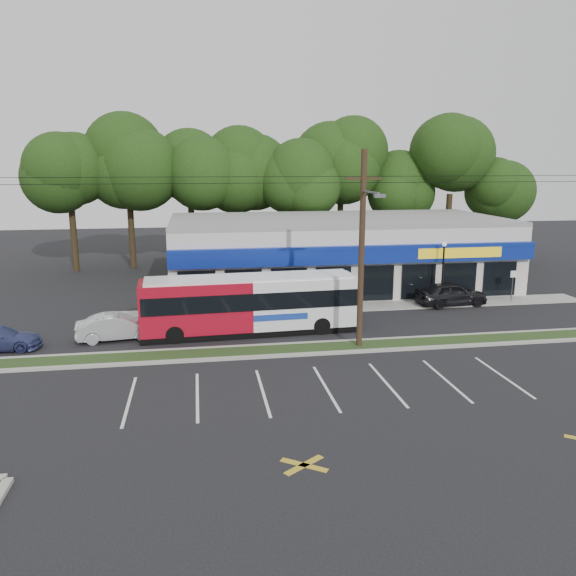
% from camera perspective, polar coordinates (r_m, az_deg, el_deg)
% --- Properties ---
extents(ground, '(120.00, 120.00, 0.00)m').
position_cam_1_polar(ground, '(27.85, 1.81, -6.99)').
color(ground, black).
rests_on(ground, ground).
extents(grass_strip, '(40.00, 1.60, 0.12)m').
position_cam_1_polar(grass_strip, '(28.76, 1.43, -6.22)').
color(grass_strip, '#233B18').
rests_on(grass_strip, ground).
extents(curb_south, '(40.00, 0.25, 0.14)m').
position_cam_1_polar(curb_south, '(27.97, 1.75, -6.75)').
color(curb_south, '#9E9E93').
rests_on(curb_south, ground).
extents(curb_north, '(40.00, 0.25, 0.14)m').
position_cam_1_polar(curb_north, '(29.55, 1.12, -5.68)').
color(curb_north, '#9E9E93').
rests_on(curb_north, ground).
extents(sidewalk, '(32.00, 2.20, 0.10)m').
position_cam_1_polar(sidewalk, '(37.35, 6.71, -1.91)').
color(sidewalk, '#9E9E93').
rests_on(sidewalk, ground).
extents(strip_mall, '(25.00, 12.55, 5.30)m').
position_cam_1_polar(strip_mall, '(43.51, 4.95, 3.68)').
color(strip_mall, '#BDB6AF').
rests_on(strip_mall, ground).
extents(utility_pole, '(50.00, 2.77, 10.00)m').
position_cam_1_polar(utility_pole, '(28.10, 7.22, 4.47)').
color(utility_pole, black).
rests_on(utility_pole, ground).
extents(lamp_post, '(0.30, 0.30, 4.25)m').
position_cam_1_polar(lamp_post, '(38.69, 15.48, 2.19)').
color(lamp_post, black).
rests_on(lamp_post, ground).
extents(sign_post, '(0.45, 0.10, 2.23)m').
position_cam_1_polar(sign_post, '(41.03, 21.88, 0.72)').
color(sign_post, '#59595E').
rests_on(sign_post, ground).
extents(tree_line, '(46.76, 6.76, 11.83)m').
position_cam_1_polar(tree_line, '(52.56, 0.72, 11.55)').
color(tree_line, black).
rests_on(tree_line, ground).
extents(metrobus, '(12.14, 3.12, 3.24)m').
position_cam_1_polar(metrobus, '(31.32, -3.86, -1.53)').
color(metrobus, '#A40C1F').
rests_on(metrobus, ground).
extents(car_dark, '(4.87, 2.25, 1.62)m').
position_cam_1_polar(car_dark, '(39.02, 16.24, -0.56)').
color(car_dark, black).
rests_on(car_dark, ground).
extents(car_silver, '(4.47, 2.10, 1.42)m').
position_cam_1_polar(car_silver, '(31.62, -16.93, -3.80)').
color(car_silver, '#B1B3B9').
rests_on(car_silver, ground).
extents(pedestrian_a, '(0.75, 0.58, 1.83)m').
position_cam_1_polar(pedestrian_a, '(33.60, 3.22, -1.95)').
color(pedestrian_a, white).
rests_on(pedestrian_a, ground).
extents(pedestrian_b, '(0.94, 0.76, 1.80)m').
position_cam_1_polar(pedestrian_b, '(35.98, 2.36, -1.00)').
color(pedestrian_b, beige).
rests_on(pedestrian_b, ground).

